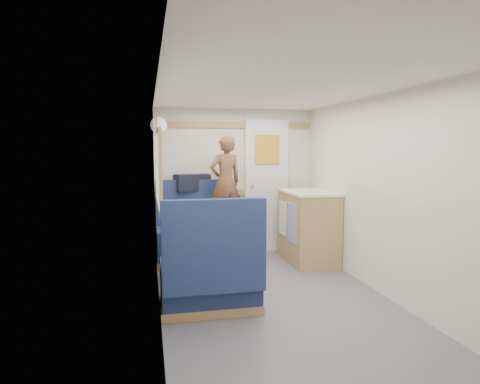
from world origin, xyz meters
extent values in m
plane|color=#515156|center=(0.00, 0.00, 0.00)|extent=(4.50, 4.50, 0.00)
plane|color=silver|center=(0.00, 0.00, 2.00)|extent=(4.50, 4.50, 0.00)
cube|color=silver|center=(0.00, 2.25, 1.00)|extent=(2.20, 0.02, 2.00)
cube|color=silver|center=(-1.10, 0.00, 1.00)|extent=(0.02, 4.50, 2.00)
cube|color=silver|center=(1.10, 0.00, 1.00)|extent=(0.02, 4.50, 2.00)
cube|color=#A18149|center=(0.00, 2.23, 0.85)|extent=(2.15, 0.02, 0.08)
cube|color=#A18149|center=(0.00, 2.23, 1.78)|extent=(2.15, 0.02, 0.08)
cube|color=#98A48B|center=(-1.08, 1.00, 1.25)|extent=(0.04, 1.30, 0.72)
cube|color=white|center=(0.45, 2.22, 0.93)|extent=(0.62, 0.04, 1.86)
cube|color=gold|center=(0.45, 2.19, 1.45)|extent=(0.34, 0.03, 0.40)
cylinder|color=silver|center=(0.23, 2.17, 0.95)|extent=(0.04, 0.10, 0.04)
cube|color=white|center=(-0.65, 1.00, 0.70)|extent=(0.62, 0.92, 0.04)
cylinder|color=silver|center=(-0.65, 1.00, 0.35)|extent=(0.08, 0.08, 0.66)
cylinder|color=silver|center=(-0.65, 1.00, 0.01)|extent=(0.36, 0.36, 0.03)
cube|color=navy|center=(-0.65, 1.80, 0.23)|extent=(0.88, 0.50, 0.45)
cube|color=navy|center=(-0.65, 2.08, 0.65)|extent=(0.88, 0.10, 0.80)
cube|color=#A18149|center=(-0.65, 1.80, 0.04)|extent=(0.90, 0.52, 0.08)
cube|color=navy|center=(-0.65, 0.20, 0.23)|extent=(0.88, 0.50, 0.45)
cube|color=navy|center=(-0.65, -0.08, 0.65)|extent=(0.88, 0.10, 0.80)
cube|color=#A18149|center=(-0.65, 0.20, 0.04)|extent=(0.90, 0.52, 0.08)
cube|color=#A18149|center=(-0.65, 2.12, 0.88)|extent=(0.90, 0.14, 0.04)
sphere|color=white|center=(-1.04, 1.85, 1.75)|extent=(0.20, 0.20, 0.20)
cube|color=#A18149|center=(0.82, 1.55, 0.45)|extent=(0.54, 0.90, 0.90)
cube|color=silver|center=(0.82, 1.55, 0.91)|extent=(0.56, 0.92, 0.03)
cube|color=#5972B2|center=(0.54, 1.37, 0.55)|extent=(0.01, 0.30, 0.48)
cube|color=silver|center=(0.54, 1.73, 0.55)|extent=(0.01, 0.28, 0.44)
imported|color=brown|center=(-0.22, 1.79, 1.04)|extent=(0.49, 0.39, 1.18)
cube|color=black|center=(-0.61, 2.12, 1.01)|extent=(0.50, 0.34, 0.22)
cube|color=white|center=(-0.62, 0.84, 0.73)|extent=(0.33, 0.38, 0.02)
sphere|color=#F0500A|center=(-0.54, 0.72, 0.78)|extent=(0.08, 0.08, 0.08)
cube|color=#D6C07C|center=(-0.64, 0.78, 0.76)|extent=(0.12, 0.09, 0.04)
cylinder|color=white|center=(-0.75, 0.85, 0.72)|extent=(0.06, 0.06, 0.01)
cylinder|color=white|center=(-0.75, 0.85, 0.78)|extent=(0.01, 0.01, 0.10)
sphere|color=#410711|center=(-0.75, 0.85, 0.85)|extent=(0.08, 0.08, 0.08)
cylinder|color=silver|center=(-0.84, 0.62, 0.77)|extent=(0.06, 0.06, 0.10)
cylinder|color=white|center=(-0.62, 0.99, 0.78)|extent=(0.07, 0.07, 0.12)
cylinder|color=#905C14|center=(-0.50, 0.95, 0.77)|extent=(0.07, 0.07, 0.10)
cylinder|color=black|center=(-0.57, 1.00, 0.77)|extent=(0.04, 0.04, 0.10)
cylinder|color=silver|center=(-0.61, 0.87, 0.76)|extent=(0.03, 0.03, 0.08)
cube|color=brown|center=(-0.43, 1.38, 0.77)|extent=(0.18, 0.26, 0.10)
camera|label=1|loc=(-1.18, -3.57, 1.48)|focal=32.00mm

